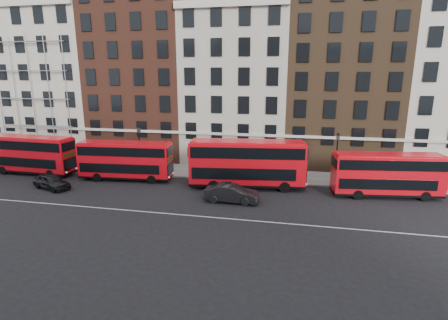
% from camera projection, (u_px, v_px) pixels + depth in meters
% --- Properties ---
extents(ground, '(120.00, 120.00, 0.00)m').
position_uv_depth(ground, '(202.00, 207.00, 30.11)').
color(ground, black).
rests_on(ground, ground).
extents(pavement, '(80.00, 5.00, 0.15)m').
position_uv_depth(pavement, '(226.00, 173.00, 40.06)').
color(pavement, gray).
rests_on(pavement, ground).
extents(kerb, '(80.00, 0.30, 0.16)m').
position_uv_depth(kerb, '(221.00, 179.00, 37.69)').
color(kerb, gray).
rests_on(kerb, ground).
extents(road_centre_line, '(70.00, 0.12, 0.01)m').
position_uv_depth(road_centre_line, '(195.00, 216.00, 28.21)').
color(road_centre_line, white).
rests_on(road_centre_line, ground).
extents(building_terrace, '(64.00, 11.95, 22.00)m').
position_uv_depth(building_terrace, '(235.00, 81.00, 44.67)').
color(building_terrace, '#B0AA98').
rests_on(building_terrace, ground).
extents(bus_a, '(10.45, 2.92, 4.35)m').
position_uv_depth(bus_a, '(30.00, 154.00, 39.55)').
color(bus_a, red).
rests_on(bus_a, ground).
extents(bus_b, '(10.02, 3.11, 4.15)m').
position_uv_depth(bus_b, '(125.00, 160.00, 37.27)').
color(bus_b, red).
rests_on(bus_b, ground).
extents(bus_c, '(11.64, 4.13, 4.79)m').
position_uv_depth(bus_c, '(247.00, 163.00, 34.61)').
color(bus_c, red).
rests_on(bus_c, ground).
extents(bus_d, '(9.96, 3.58, 4.10)m').
position_uv_depth(bus_d, '(387.00, 174.00, 32.13)').
color(bus_d, red).
rests_on(bus_d, ground).
extents(car_rear, '(4.66, 3.09, 1.48)m').
position_uv_depth(car_rear, '(51.00, 181.00, 34.76)').
color(car_rear, black).
rests_on(car_rear, ground).
extents(car_front, '(4.87, 1.74, 1.60)m').
position_uv_depth(car_front, '(231.00, 193.00, 31.12)').
color(car_front, black).
rests_on(car_front, ground).
extents(lamp_post_left, '(0.44, 0.44, 5.33)m').
position_uv_depth(lamp_post_left, '(140.00, 146.00, 39.85)').
color(lamp_post_left, black).
rests_on(lamp_post_left, pavement).
extents(lamp_post_right, '(0.44, 0.44, 5.33)m').
position_uv_depth(lamp_post_right, '(336.00, 156.00, 35.21)').
color(lamp_post_right, black).
rests_on(lamp_post_right, pavement).
extents(iron_railings, '(6.60, 0.06, 1.00)m').
position_uv_depth(iron_railings, '(230.00, 163.00, 42.01)').
color(iron_railings, black).
rests_on(iron_railings, pavement).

